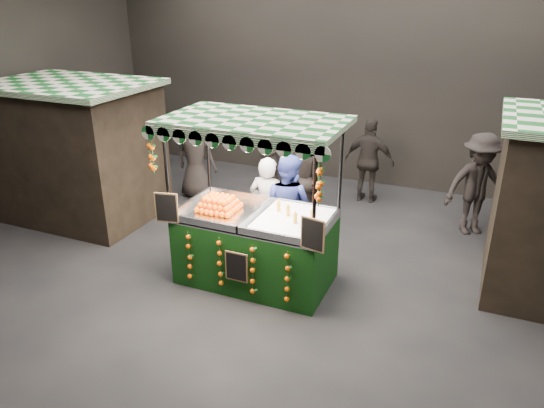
% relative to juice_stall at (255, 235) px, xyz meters
% --- Properties ---
extents(ground, '(12.00, 12.00, 0.00)m').
position_rel_juice_stall_xyz_m(ground, '(0.20, -0.01, -0.79)').
color(ground, black).
rests_on(ground, ground).
extents(market_hall, '(12.10, 10.10, 5.05)m').
position_rel_juice_stall_xyz_m(market_hall, '(0.20, -0.01, 2.60)').
color(market_hall, black).
rests_on(market_hall, ground).
extents(neighbour_stall_left, '(3.00, 2.20, 2.60)m').
position_rel_juice_stall_xyz_m(neighbour_stall_left, '(-4.20, 0.99, 0.52)').
color(neighbour_stall_left, black).
rests_on(neighbour_stall_left, ground).
extents(juice_stall, '(2.61, 1.53, 2.53)m').
position_rel_juice_stall_xyz_m(juice_stall, '(0.00, 0.00, 0.00)').
color(juice_stall, black).
rests_on(juice_stall, ground).
extents(vendor_grey, '(0.64, 0.44, 1.72)m').
position_rel_juice_stall_xyz_m(vendor_grey, '(-0.17, 0.85, 0.07)').
color(vendor_grey, gray).
rests_on(vendor_grey, ground).
extents(vendor_blue, '(1.01, 0.87, 1.79)m').
position_rel_juice_stall_xyz_m(vendor_blue, '(0.15, 0.95, 0.11)').
color(vendor_blue, navy).
rests_on(vendor_blue, ground).
extents(shopper_0, '(0.64, 0.50, 1.55)m').
position_rel_juice_stall_xyz_m(shopper_0, '(-1.28, 3.59, -0.01)').
color(shopper_0, black).
rests_on(shopper_0, ground).
extents(shopper_1, '(1.15, 1.09, 1.87)m').
position_rel_juice_stall_xyz_m(shopper_1, '(-0.06, 2.10, 0.15)').
color(shopper_1, black).
rests_on(shopper_1, ground).
extents(shopper_2, '(1.06, 0.49, 1.77)m').
position_rel_juice_stall_xyz_m(shopper_2, '(0.81, 3.86, 0.10)').
color(shopper_2, '#282220').
rests_on(shopper_2, ground).
extents(shopper_3, '(1.40, 1.23, 1.88)m').
position_rel_juice_stall_xyz_m(shopper_3, '(2.94, 3.10, 0.15)').
color(shopper_3, black).
rests_on(shopper_3, ground).
extents(shopper_4, '(0.90, 0.61, 1.80)m').
position_rel_juice_stall_xyz_m(shopper_4, '(-2.62, 2.68, 0.11)').
color(shopper_4, '#2A2422').
rests_on(shopper_4, ground).
extents(shopper_5, '(1.18, 1.56, 1.64)m').
position_rel_juice_stall_xyz_m(shopper_5, '(3.66, 2.25, 0.03)').
color(shopper_5, black).
rests_on(shopper_5, ground).
extents(shopper_6, '(0.47, 0.62, 1.55)m').
position_rel_juice_stall_xyz_m(shopper_6, '(-1.15, 4.59, -0.01)').
color(shopper_6, black).
rests_on(shopper_6, ground).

